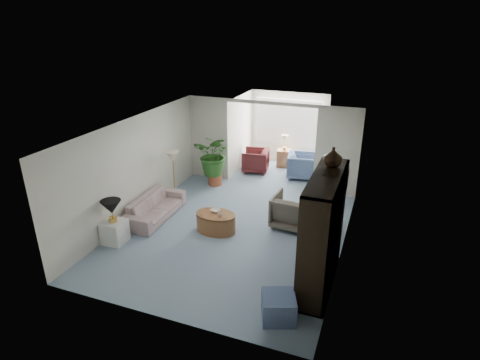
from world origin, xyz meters
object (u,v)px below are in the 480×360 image
at_px(coffee_bowl, 215,211).
at_px(side_table_dark, 323,214).
at_px(end_table, 115,232).
at_px(coffee_table, 216,222).
at_px(framed_picture, 346,181).
at_px(plant_pot, 215,180).
at_px(cabinet_urn, 333,157).
at_px(sunroom_chair_blue, 302,166).
at_px(sunroom_table, 284,158).
at_px(sunroom_chair_maroon, 255,161).
at_px(table_lamp, 111,207).
at_px(ottoman, 279,307).
at_px(entertainment_cabinet, 323,232).
at_px(coffee_cup, 220,215).
at_px(floor_lamp, 173,156).
at_px(wingback_chair, 292,211).
at_px(sofa, 155,207).

xyz_separation_m(coffee_bowl, side_table_dark, (2.33, 1.05, -0.17)).
bearing_deg(end_table, coffee_table, 33.24).
bearing_deg(framed_picture, end_table, -166.05).
distance_m(side_table_dark, plant_pot, 3.70).
height_order(cabinet_urn, sunroom_chair_blue, cabinet_urn).
height_order(framed_picture, sunroom_table, framed_picture).
bearing_deg(sunroom_chair_maroon, coffee_bowl, -4.58).
xyz_separation_m(table_lamp, sunroom_chair_blue, (3.01, 5.23, -0.48)).
distance_m(framed_picture, ottoman, 2.75).
distance_m(end_table, table_lamp, 0.61).
bearing_deg(coffee_bowl, ottoman, -47.41).
relative_size(entertainment_cabinet, sunroom_chair_blue, 2.56).
distance_m(coffee_cup, plant_pot, 2.95).
bearing_deg(floor_lamp, framed_picture, -15.27).
relative_size(coffee_table, wingback_chair, 1.08).
height_order(framed_picture, entertainment_cabinet, entertainment_cabinet).
height_order(end_table, ottoman, end_table).
distance_m(coffee_bowl, side_table_dark, 2.56).
bearing_deg(floor_lamp, sunroom_chair_maroon, 64.24).
distance_m(coffee_table, wingback_chair, 1.81).
distance_m(framed_picture, sunroom_table, 5.58).
distance_m(coffee_table, cabinet_urn, 3.40).
bearing_deg(sunroom_table, end_table, -110.71).
height_order(sofa, coffee_cup, sofa).
bearing_deg(sofa, sunroom_chair_maroon, -20.13).
relative_size(framed_picture, sofa, 0.26).
bearing_deg(coffee_cup, coffee_table, 146.31).
distance_m(end_table, wingback_chair, 4.06).
height_order(entertainment_cabinet, sunroom_chair_maroon, entertainment_cabinet).
bearing_deg(table_lamp, sunroom_table, 69.29).
height_order(wingback_chair, cabinet_urn, cabinet_urn).
bearing_deg(coffee_cup, cabinet_urn, -11.30).
bearing_deg(cabinet_urn, coffee_table, 167.22).
relative_size(table_lamp, cabinet_urn, 1.25).
xyz_separation_m(coffee_cup, plant_pot, (-1.29, 2.63, -0.34)).
bearing_deg(plant_pot, coffee_table, -65.65).
distance_m(wingback_chair, ottoman, 3.19).
bearing_deg(cabinet_urn, coffee_bowl, 165.40).
xyz_separation_m(ottoman, plant_pot, (-3.29, 4.81, -0.06)).
xyz_separation_m(coffee_bowl, coffee_cup, (0.20, -0.20, 0.03)).
bearing_deg(end_table, coffee_cup, 29.17).
bearing_deg(wingback_chair, ottoman, 104.48).
distance_m(floor_lamp, sunroom_table, 4.25).
height_order(coffee_table, sunroom_chair_maroon, sunroom_chair_maroon).
bearing_deg(coffee_bowl, entertainment_cabinet, -24.22).
bearing_deg(plant_pot, table_lamp, -101.19).
height_order(wingback_chair, plant_pot, wingback_chair).
relative_size(coffee_cup, side_table_dark, 0.18).
relative_size(cabinet_urn, plant_pot, 0.88).
bearing_deg(table_lamp, coffee_bowl, 36.03).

